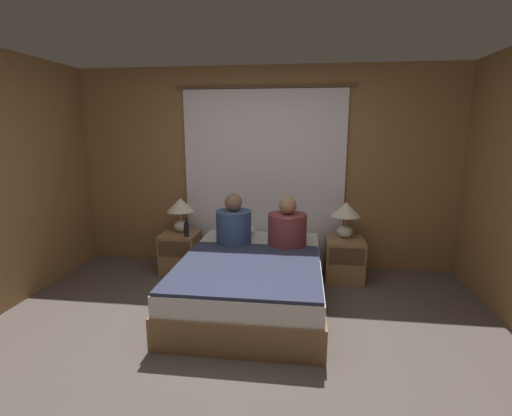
{
  "coord_description": "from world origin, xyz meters",
  "views": [
    {
      "loc": [
        0.49,
        -2.57,
        1.75
      ],
      "look_at": [
        0.0,
        1.27,
        0.92
      ],
      "focal_mm": 26.0,
      "sensor_mm": 36.0,
      "label": 1
    }
  ],
  "objects_px": {
    "pillow_left": "(236,230)",
    "beer_bottle_on_left_stand": "(186,229)",
    "nightstand_left": "(181,252)",
    "lamp_left": "(181,209)",
    "lamp_right": "(346,214)",
    "person_right_in_bed": "(287,228)",
    "pillow_right": "(287,232)",
    "person_left_in_bed": "(234,225)",
    "bed": "(252,280)",
    "nightstand_right": "(344,259)"
  },
  "relations": [
    {
      "from": "pillow_right",
      "to": "person_left_in_bed",
      "type": "height_order",
      "value": "person_left_in_bed"
    },
    {
      "from": "nightstand_left",
      "to": "pillow_right",
      "type": "xyz_separation_m",
      "value": [
        1.3,
        0.1,
        0.28
      ]
    },
    {
      "from": "lamp_left",
      "to": "pillow_left",
      "type": "bearing_deg",
      "value": 2.98
    },
    {
      "from": "nightstand_right",
      "to": "beer_bottle_on_left_stand",
      "type": "xyz_separation_m",
      "value": [
        -1.86,
        -0.13,
        0.34
      ]
    },
    {
      "from": "pillow_right",
      "to": "lamp_right",
      "type": "bearing_deg",
      "value": -2.98
    },
    {
      "from": "lamp_right",
      "to": "person_right_in_bed",
      "type": "distance_m",
      "value": 0.76
    },
    {
      "from": "bed",
      "to": "beer_bottle_on_left_stand",
      "type": "bearing_deg",
      "value": 146.82
    },
    {
      "from": "pillow_right",
      "to": "person_left_in_bed",
      "type": "xyz_separation_m",
      "value": [
        -0.57,
        -0.4,
        0.17
      ]
    },
    {
      "from": "lamp_right",
      "to": "person_left_in_bed",
      "type": "height_order",
      "value": "person_left_in_bed"
    },
    {
      "from": "bed",
      "to": "lamp_left",
      "type": "xyz_separation_m",
      "value": [
        -1.0,
        0.77,
        0.55
      ]
    },
    {
      "from": "lamp_left",
      "to": "person_left_in_bed",
      "type": "relative_size",
      "value": 0.73
    },
    {
      "from": "bed",
      "to": "person_right_in_bed",
      "type": "bearing_deg",
      "value": 50.62
    },
    {
      "from": "lamp_left",
      "to": "beer_bottle_on_left_stand",
      "type": "relative_size",
      "value": 1.87
    },
    {
      "from": "pillow_left",
      "to": "beer_bottle_on_left_stand",
      "type": "xyz_separation_m",
      "value": [
        -0.56,
        -0.24,
        0.05
      ]
    },
    {
      "from": "bed",
      "to": "nightstand_left",
      "type": "xyz_separation_m",
      "value": [
        -1.0,
        0.7,
        0.02
      ]
    },
    {
      "from": "nightstand_right",
      "to": "person_left_in_bed",
      "type": "relative_size",
      "value": 0.86
    },
    {
      "from": "bed",
      "to": "pillow_right",
      "type": "height_order",
      "value": "pillow_right"
    },
    {
      "from": "nightstand_right",
      "to": "lamp_right",
      "type": "bearing_deg",
      "value": 90.0
    },
    {
      "from": "pillow_left",
      "to": "lamp_left",
      "type": "bearing_deg",
      "value": -177.02
    },
    {
      "from": "nightstand_right",
      "to": "beer_bottle_on_left_stand",
      "type": "relative_size",
      "value": 2.2
    },
    {
      "from": "bed",
      "to": "pillow_right",
      "type": "distance_m",
      "value": 0.91
    },
    {
      "from": "nightstand_right",
      "to": "lamp_left",
      "type": "height_order",
      "value": "lamp_left"
    },
    {
      "from": "nightstand_right",
      "to": "pillow_left",
      "type": "relative_size",
      "value": 1.02
    },
    {
      "from": "person_left_in_bed",
      "to": "beer_bottle_on_left_stand",
      "type": "relative_size",
      "value": 2.57
    },
    {
      "from": "lamp_left",
      "to": "pillow_left",
      "type": "xyz_separation_m",
      "value": [
        0.69,
        0.04,
        -0.25
      ]
    },
    {
      "from": "bed",
      "to": "nightstand_left",
      "type": "height_order",
      "value": "nightstand_left"
    },
    {
      "from": "bed",
      "to": "pillow_left",
      "type": "distance_m",
      "value": 0.91
    },
    {
      "from": "person_left_in_bed",
      "to": "lamp_right",
      "type": "bearing_deg",
      "value": 16.02
    },
    {
      "from": "nightstand_right",
      "to": "beer_bottle_on_left_stand",
      "type": "height_order",
      "value": "beer_bottle_on_left_stand"
    },
    {
      "from": "lamp_right",
      "to": "pillow_right",
      "type": "height_order",
      "value": "lamp_right"
    },
    {
      "from": "pillow_left",
      "to": "pillow_right",
      "type": "distance_m",
      "value": 0.62
    },
    {
      "from": "lamp_right",
      "to": "pillow_right",
      "type": "bearing_deg",
      "value": 177.02
    },
    {
      "from": "nightstand_right",
      "to": "pillow_left",
      "type": "distance_m",
      "value": 1.34
    },
    {
      "from": "bed",
      "to": "nightstand_left",
      "type": "relative_size",
      "value": 4.08
    },
    {
      "from": "nightstand_right",
      "to": "person_left_in_bed",
      "type": "height_order",
      "value": "person_left_in_bed"
    },
    {
      "from": "nightstand_left",
      "to": "beer_bottle_on_left_stand",
      "type": "relative_size",
      "value": 2.2
    },
    {
      "from": "nightstand_left",
      "to": "lamp_right",
      "type": "distance_m",
      "value": 2.06
    },
    {
      "from": "pillow_left",
      "to": "pillow_right",
      "type": "bearing_deg",
      "value": 0.0
    },
    {
      "from": "pillow_right",
      "to": "person_left_in_bed",
      "type": "distance_m",
      "value": 0.72
    },
    {
      "from": "pillow_right",
      "to": "person_right_in_bed",
      "type": "relative_size",
      "value": 0.87
    },
    {
      "from": "pillow_left",
      "to": "person_right_in_bed",
      "type": "height_order",
      "value": "person_right_in_bed"
    },
    {
      "from": "nightstand_right",
      "to": "beer_bottle_on_left_stand",
      "type": "distance_m",
      "value": 1.9
    },
    {
      "from": "lamp_left",
      "to": "person_right_in_bed",
      "type": "height_order",
      "value": "person_right_in_bed"
    },
    {
      "from": "person_right_in_bed",
      "to": "bed",
      "type": "bearing_deg",
      "value": -129.38
    },
    {
      "from": "pillow_right",
      "to": "person_left_in_bed",
      "type": "relative_size",
      "value": 0.84
    },
    {
      "from": "lamp_left",
      "to": "nightstand_left",
      "type": "bearing_deg",
      "value": -90.0
    },
    {
      "from": "nightstand_left",
      "to": "lamp_left",
      "type": "relative_size",
      "value": 1.17
    },
    {
      "from": "pillow_left",
      "to": "person_left_in_bed",
      "type": "height_order",
      "value": "person_left_in_bed"
    },
    {
      "from": "nightstand_right",
      "to": "pillow_left",
      "type": "xyz_separation_m",
      "value": [
        -1.3,
        0.1,
        0.28
      ]
    },
    {
      "from": "nightstand_left",
      "to": "pillow_left",
      "type": "relative_size",
      "value": 1.02
    }
  ]
}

